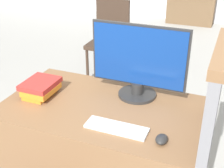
{
  "coord_description": "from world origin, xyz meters",
  "views": [
    {
      "loc": [
        0.68,
        -1.16,
        1.78
      ],
      "look_at": [
        0.08,
        0.33,
        0.96
      ],
      "focal_mm": 50.0,
      "sensor_mm": 36.0,
      "label": 1
    }
  ],
  "objects_px": {
    "monitor": "(139,62)",
    "keyboard": "(117,128)",
    "book_stack": "(40,88)",
    "mouse": "(162,139)",
    "far_chair": "(109,35)"
  },
  "relations": [
    {
      "from": "monitor",
      "to": "keyboard",
      "type": "bearing_deg",
      "value": -88.31
    },
    {
      "from": "monitor",
      "to": "mouse",
      "type": "relative_size",
      "value": 6.91
    },
    {
      "from": "far_chair",
      "to": "book_stack",
      "type": "bearing_deg",
      "value": -120.07
    },
    {
      "from": "monitor",
      "to": "mouse",
      "type": "distance_m",
      "value": 0.56
    },
    {
      "from": "mouse",
      "to": "keyboard",
      "type": "bearing_deg",
      "value": 175.02
    },
    {
      "from": "book_stack",
      "to": "keyboard",
      "type": "bearing_deg",
      "value": -16.22
    },
    {
      "from": "keyboard",
      "to": "book_stack",
      "type": "bearing_deg",
      "value": 163.78
    },
    {
      "from": "monitor",
      "to": "book_stack",
      "type": "distance_m",
      "value": 0.67
    },
    {
      "from": "keyboard",
      "to": "far_chair",
      "type": "xyz_separation_m",
      "value": [
        -0.94,
        2.18,
        -0.24
      ]
    },
    {
      "from": "monitor",
      "to": "keyboard",
      "type": "distance_m",
      "value": 0.47
    },
    {
      "from": "monitor",
      "to": "far_chair",
      "type": "xyz_separation_m",
      "value": [
        -0.93,
        1.77,
        -0.47
      ]
    },
    {
      "from": "keyboard",
      "to": "mouse",
      "type": "relative_size",
      "value": 3.92
    },
    {
      "from": "far_chair",
      "to": "mouse",
      "type": "bearing_deg",
      "value": -100.96
    },
    {
      "from": "keyboard",
      "to": "book_stack",
      "type": "distance_m",
      "value": 0.63
    },
    {
      "from": "monitor",
      "to": "keyboard",
      "type": "xyz_separation_m",
      "value": [
        0.01,
        -0.41,
        -0.23
      ]
    }
  ]
}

